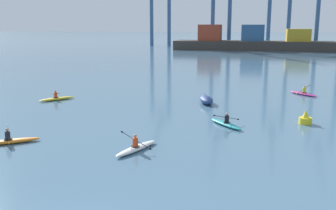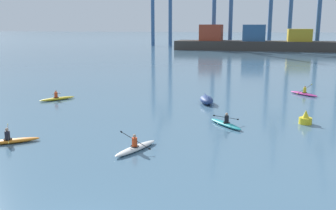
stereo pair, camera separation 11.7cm
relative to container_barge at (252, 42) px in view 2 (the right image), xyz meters
The scene contains 8 objects.
container_barge is the anchor object (origin of this frame).
capsized_dinghy 77.75m from the container_barge, 91.36° to the right, with size 1.86×2.81×0.76m.
channel_buoy 83.30m from the container_barge, 85.89° to the right, with size 0.90×0.90×1.00m.
kayak_white 91.61m from the container_barge, 92.40° to the right, with size 2.08×3.39×1.01m.
kayak_magenta 71.47m from the container_barge, 84.35° to the right, with size 2.74×2.91×1.08m.
kayak_teal 85.01m from the container_barge, 89.63° to the right, with size 2.70×2.95×0.95m.
kayak_yellow 80.94m from the container_barge, 101.16° to the right, with size 2.57×3.05×0.95m.
kayak_orange 92.79m from the container_barge, 97.13° to the right, with size 3.08×2.51×0.97m.
Camera 2 is at (5.63, -9.31, 6.84)m, focal length 40.54 mm.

